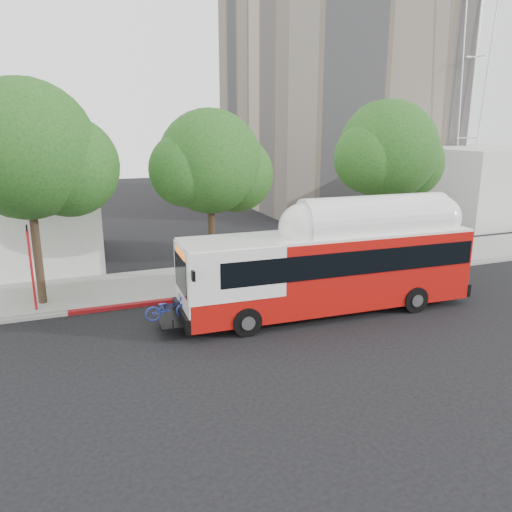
% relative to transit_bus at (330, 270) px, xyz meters
% --- Properties ---
extents(ground, '(120.00, 120.00, 0.00)m').
position_rel_transit_bus_xyz_m(ground, '(-2.56, -0.28, -1.86)').
color(ground, black).
rests_on(ground, ground).
extents(sidewalk, '(60.00, 5.00, 0.15)m').
position_rel_transit_bus_xyz_m(sidewalk, '(-2.56, 6.22, -1.78)').
color(sidewalk, gray).
rests_on(sidewalk, ground).
extents(curb_strip, '(60.00, 0.30, 0.15)m').
position_rel_transit_bus_xyz_m(curb_strip, '(-2.56, 3.62, -1.78)').
color(curb_strip, gray).
rests_on(curb_strip, ground).
extents(red_curb_segment, '(10.00, 0.32, 0.16)m').
position_rel_transit_bus_xyz_m(red_curb_segment, '(-5.56, 3.62, -1.78)').
color(red_curb_segment, maroon).
rests_on(red_curb_segment, ground).
extents(street_tree_left, '(6.67, 5.80, 9.74)m').
position_rel_transit_bus_xyz_m(street_tree_left, '(-11.09, 5.28, 4.75)').
color(street_tree_left, '#2D2116').
rests_on(street_tree_left, ground).
extents(street_tree_mid, '(5.75, 5.00, 8.62)m').
position_rel_transit_bus_xyz_m(street_tree_mid, '(-3.16, 5.78, 4.05)').
color(street_tree_mid, '#2D2116').
rests_on(street_tree_mid, ground).
extents(street_tree_right, '(6.21, 5.40, 9.18)m').
position_rel_transit_bus_xyz_m(street_tree_right, '(6.88, 5.58, 4.40)').
color(street_tree_right, '#2D2116').
rests_on(street_tree_right, ground).
extents(apartment_tower, '(18.00, 18.00, 37.00)m').
position_rel_transit_bus_xyz_m(apartment_tower, '(15.44, 27.72, 15.76)').
color(apartment_tower, tan).
rests_on(apartment_tower, ground).
extents(transit_bus, '(13.52, 3.19, 3.98)m').
position_rel_transit_bus_xyz_m(transit_bus, '(0.00, 0.00, 0.00)').
color(transit_bus, '#AE100C').
rests_on(transit_bus, ground).
extents(signal_pole, '(0.11, 0.36, 3.83)m').
position_rel_transit_bus_xyz_m(signal_pole, '(-11.81, 4.37, 0.11)').
color(signal_pole, red).
rests_on(signal_pole, ground).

